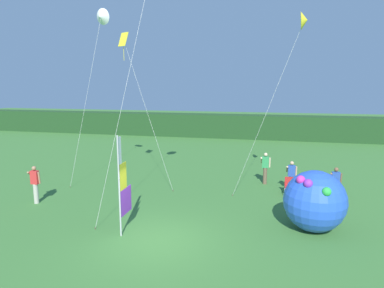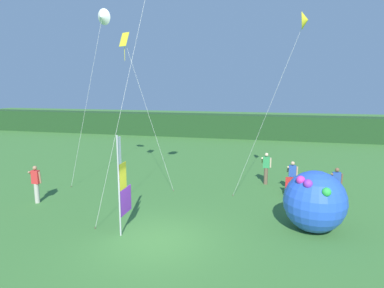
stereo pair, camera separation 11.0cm
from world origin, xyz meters
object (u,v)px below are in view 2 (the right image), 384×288
object	(u,v)px
person_near_banner	(292,175)
person_mid_field	(36,183)
banner_flag	(123,186)
kite_white_delta_1	(102,17)
person_far_left	(266,167)
person_far_right	(336,184)
inflatable_balloon	(315,201)
folding_chair	(290,185)
kite_yellow_diamond_2	(127,50)
kite_yellow_delta_3	(305,21)

from	to	relation	value
person_near_banner	person_mid_field	world-z (taller)	person_mid_field
banner_flag	person_near_banner	world-z (taller)	banner_flag
person_mid_field	kite_white_delta_1	bearing A→B (deg)	73.48
kite_white_delta_1	person_near_banner	bearing A→B (deg)	0.58
person_far_left	person_far_right	size ratio (longest dim) A/B	1.06
inflatable_balloon	kite_white_delta_1	size ratio (longest dim) A/B	0.24
banner_flag	person_far_left	size ratio (longest dim) A/B	2.10
person_far_left	inflatable_balloon	size ratio (longest dim) A/B	0.77
person_far_left	inflatable_balloon	bearing A→B (deg)	-71.76
person_far_left	folding_chair	bearing A→B (deg)	-52.77
person_far_left	person_far_right	distance (m)	4.00
banner_flag	kite_yellow_diamond_2	xyz separation A→B (m)	(-2.32, 5.94, 5.52)
person_far_right	kite_white_delta_1	size ratio (longest dim) A/B	0.18
folding_chair	kite_white_delta_1	bearing A→B (deg)	177.05
person_far_right	kite_yellow_diamond_2	xyz separation A→B (m)	(-10.63, 0.57, 6.41)
person_near_banner	kite_yellow_delta_3	bearing A→B (deg)	-84.62
banner_flag	folding_chair	xyz separation A→B (m)	(6.29, 6.02, -1.29)
banner_flag	kite_yellow_delta_3	bearing A→B (deg)	40.28
person_mid_field	inflatable_balloon	xyz separation A→B (m)	(12.34, -0.16, 0.21)
person_mid_field	kite_yellow_delta_3	bearing A→B (deg)	16.42
person_far_right	folding_chair	xyz separation A→B (m)	(-2.02, 0.65, -0.39)
banner_flag	kite_white_delta_1	size ratio (longest dim) A/B	0.39
person_mid_field	person_far_right	size ratio (longest dim) A/B	1.06
person_mid_field	person_far_left	bearing A→B (deg)	28.52
banner_flag	folding_chair	distance (m)	8.80
banner_flag	person_far_right	size ratio (longest dim) A/B	2.22
person_far_right	folding_chair	size ratio (longest dim) A/B	1.90
person_near_banner	inflatable_balloon	bearing A→B (deg)	-83.29
inflatable_balloon	folding_chair	size ratio (longest dim) A/B	2.62
kite_yellow_delta_3	kite_yellow_diamond_2	bearing A→B (deg)	177.17
person_far_left	folding_chair	xyz separation A→B (m)	(1.25, -1.65, -0.45)
kite_yellow_diamond_2	kite_yellow_delta_3	distance (m)	8.88
person_near_banner	inflatable_balloon	world-z (taller)	inflatable_balloon
inflatable_balloon	kite_white_delta_1	xyz separation A→B (m)	(-10.99, 4.71, 7.99)
person_near_banner	person_mid_field	size ratio (longest dim) A/B	0.89
kite_white_delta_1	inflatable_balloon	bearing A→B (deg)	-23.21
person_far_left	kite_white_delta_1	world-z (taller)	kite_white_delta_1
folding_chair	kite_white_delta_1	distance (m)	13.47
kite_white_delta_1	kite_yellow_diamond_2	bearing A→B (deg)	-19.63
person_far_right	person_near_banner	bearing A→B (deg)	146.12
person_near_banner	kite_yellow_diamond_2	world-z (taller)	kite_yellow_diamond_2
person_far_left	person_near_banner	bearing A→B (deg)	-36.66
inflatable_balloon	kite_yellow_delta_3	bearing A→B (deg)	97.13
person_mid_field	folding_chair	xyz separation A→B (m)	(11.67, 4.02, -0.45)
person_far_right	person_mid_field	bearing A→B (deg)	-166.19
kite_white_delta_1	kite_yellow_delta_3	bearing A→B (deg)	-5.68
person_mid_field	person_far_right	bearing A→B (deg)	13.81
person_near_banner	banner_flag	bearing A→B (deg)	-133.81
person_far_right	kite_yellow_diamond_2	bearing A→B (deg)	176.93
person_mid_field	folding_chair	world-z (taller)	person_mid_field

